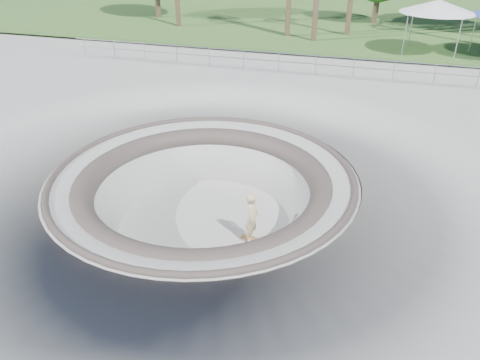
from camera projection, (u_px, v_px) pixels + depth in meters
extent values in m
plane|color=#A4A5A0|center=(203.00, 176.00, 15.67)|extent=(180.00, 180.00, 0.00)
torus|color=#A4A5A0|center=(205.00, 225.00, 16.65)|extent=(14.00, 14.00, 4.00)
cylinder|color=#A4A5A0|center=(205.00, 223.00, 16.63)|extent=(6.60, 6.60, 0.10)
torus|color=#443C37|center=(203.00, 176.00, 15.68)|extent=(10.24, 10.24, 0.24)
torus|color=#443C37|center=(203.00, 187.00, 15.89)|extent=(8.91, 8.91, 0.81)
cube|color=#365E25|center=(328.00, 6.00, 43.98)|extent=(180.00, 36.00, 0.12)
ellipsoid|color=brown|center=(193.00, 23.00, 70.16)|extent=(50.40, 36.00, 23.40)
ellipsoid|color=brown|center=(400.00, 38.00, 67.74)|extent=(61.60, 44.00, 28.60)
cylinder|color=#989AA0|center=(279.00, 53.00, 25.12)|extent=(25.00, 0.05, 0.05)
cylinder|color=#989AA0|center=(279.00, 61.00, 25.34)|extent=(25.00, 0.05, 0.05)
cube|color=olive|center=(252.00, 240.00, 15.59)|extent=(0.81, 0.40, 0.02)
cylinder|color=#A1A1A6|center=(252.00, 240.00, 15.61)|extent=(0.07, 0.17, 0.03)
cylinder|color=#A1A1A6|center=(252.00, 240.00, 15.61)|extent=(0.07, 0.17, 0.03)
cylinder|color=beige|center=(252.00, 241.00, 15.61)|extent=(0.07, 0.04, 0.06)
cylinder|color=beige|center=(252.00, 241.00, 15.61)|extent=(0.07, 0.04, 0.06)
cylinder|color=beige|center=(252.00, 241.00, 15.61)|extent=(0.07, 0.04, 0.06)
cylinder|color=beige|center=(252.00, 241.00, 15.61)|extent=(0.07, 0.04, 0.06)
imported|color=#D0B686|center=(252.00, 218.00, 15.16)|extent=(0.48, 0.67, 1.75)
cylinder|color=#989AA0|center=(408.00, 38.00, 27.18)|extent=(0.06, 0.06, 2.27)
cylinder|color=#989AA0|center=(461.00, 41.00, 26.48)|extent=(0.06, 0.06, 2.27)
cylinder|color=#989AA0|center=(407.00, 28.00, 29.60)|extent=(0.06, 0.06, 2.27)
cylinder|color=#989AA0|center=(456.00, 31.00, 28.89)|extent=(0.06, 0.06, 2.27)
cube|color=silver|center=(437.00, 13.00, 27.43)|extent=(3.51, 3.51, 0.08)
cone|color=silver|center=(438.00, 6.00, 27.25)|extent=(6.06, 6.06, 0.72)
cylinder|color=#989AA0|center=(476.00, 32.00, 28.61)|extent=(0.06, 0.06, 2.27)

